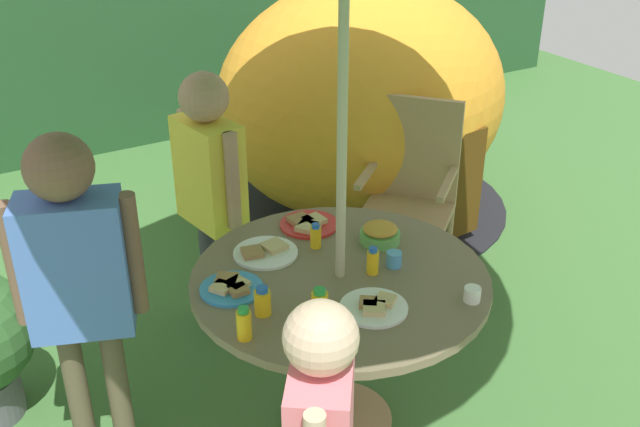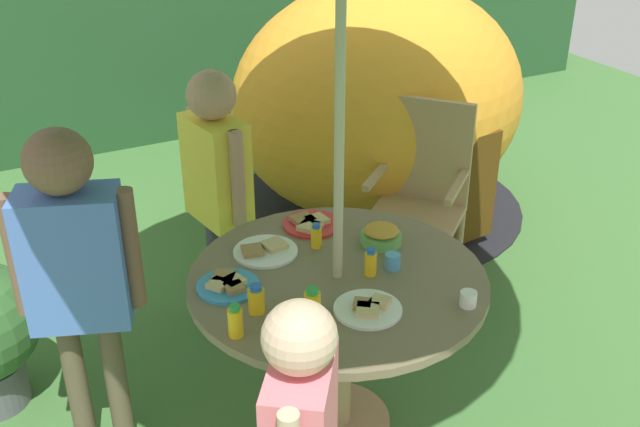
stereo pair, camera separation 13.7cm
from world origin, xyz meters
name	(u,v)px [view 1 (the left image)]	position (x,y,z in m)	size (l,w,h in m)	color
ground_plane	(338,423)	(0.00, 0.00, -0.01)	(10.00, 10.00, 0.02)	#3D6B33
hedge_backdrop	(79,34)	(0.00, 3.73, 0.84)	(9.00, 0.70, 1.68)	#234C28
garden_table	(340,309)	(0.00, 0.00, 0.58)	(1.14, 1.14, 0.73)	tan
wooden_chair	(411,187)	(0.93, 0.79, 0.55)	(0.62, 0.62, 1.01)	tan
dome_tent	(362,100)	(1.20, 1.67, 0.72)	(2.10, 2.10, 1.46)	orange
child_in_yellow_shirt	(209,173)	(-0.14, 0.90, 0.84)	(0.24, 0.44, 1.31)	#3F3F47
child_in_blue_shirt	(76,266)	(-0.89, 0.33, 0.88)	(0.44, 0.31, 1.37)	brown
snack_bowl	(380,233)	(0.28, 0.14, 0.77)	(0.17, 0.17, 0.08)	#66B259
plate_near_right	(231,287)	(-0.40, 0.12, 0.74)	(0.23, 0.23, 0.03)	#338CD8
plate_near_left	(265,252)	(-0.17, 0.28, 0.74)	(0.26, 0.26, 0.03)	white
plate_far_right	(308,224)	(0.09, 0.40, 0.74)	(0.25, 0.25, 0.03)	red
plate_center_front	(374,307)	(-0.01, -0.25, 0.74)	(0.24, 0.24, 0.03)	white
juice_bottle_far_left	(320,306)	(-0.21, -0.21, 0.79)	(0.06, 0.06, 0.13)	yellow
juice_bottle_center_back	(316,236)	(0.03, 0.23, 0.78)	(0.04, 0.04, 0.11)	yellow
juice_bottle_mid_left	(373,261)	(0.12, -0.05, 0.78)	(0.05, 0.05, 0.11)	yellow
juice_bottle_mid_right	(263,301)	(-0.36, -0.08, 0.78)	(0.06, 0.06, 0.11)	yellow
juice_bottle_front_edge	(244,324)	(-0.48, -0.17, 0.79)	(0.05, 0.05, 0.12)	yellow
cup_near	(472,294)	(0.32, -0.38, 0.76)	(0.06, 0.06, 0.06)	white
cup_far	(394,259)	(0.21, -0.05, 0.76)	(0.06, 0.06, 0.06)	#4C99D8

